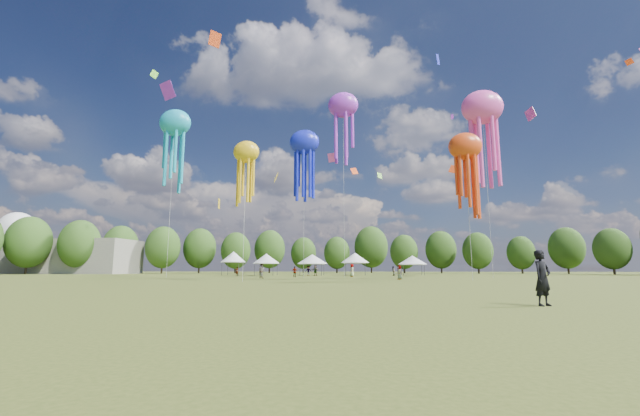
# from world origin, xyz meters

# --- Properties ---
(ground) EXTENTS (300.00, 300.00, 0.00)m
(ground) POSITION_xyz_m (0.00, 0.00, 0.00)
(ground) COLOR #384416
(ground) RESTS_ON ground
(observer_main) EXTENTS (0.79, 0.73, 1.82)m
(observer_main) POSITION_xyz_m (9.13, -2.13, 0.91)
(observer_main) COLOR black
(observer_main) RESTS_ON ground
(spectator_near) EXTENTS (1.12, 1.08, 1.81)m
(spectator_near) POSITION_xyz_m (-9.65, 32.98, 0.91)
(spectator_near) COLOR gray
(spectator_near) RESTS_ON ground
(spectators_far) EXTENTS (26.46, 24.64, 1.92)m
(spectators_far) POSITION_xyz_m (-2.29, 47.47, 0.87)
(spectators_far) COLOR gray
(spectators_far) RESTS_ON ground
(festival_tents) EXTENTS (37.98, 8.84, 4.39)m
(festival_tents) POSITION_xyz_m (-5.29, 56.37, 3.03)
(festival_tents) COLOR #47474C
(festival_tents) RESTS_ON ground
(show_kites) EXTENTS (49.61, 22.40, 27.17)m
(show_kites) POSITION_xyz_m (2.79, 37.01, 19.52)
(show_kites) COLOR #1722D1
(show_kites) RESTS_ON ground
(small_kites) EXTENTS (65.46, 65.67, 45.15)m
(small_kites) POSITION_xyz_m (-0.72, 43.15, 31.93)
(small_kites) COLOR #1722D1
(small_kites) RESTS_ON ground
(treeline) EXTENTS (201.57, 95.24, 13.43)m
(treeline) POSITION_xyz_m (-3.87, 62.51, 6.54)
(treeline) COLOR #38281C
(treeline) RESTS_ON ground
(hangar) EXTENTS (40.00, 12.00, 8.00)m
(hangar) POSITION_xyz_m (-72.00, 72.00, 4.00)
(hangar) COLOR gray
(hangar) RESTS_ON ground
(radome) EXTENTS (9.00, 9.00, 16.00)m
(radome) POSITION_xyz_m (-88.00, 78.00, 9.99)
(radome) COLOR white
(radome) RESTS_ON ground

